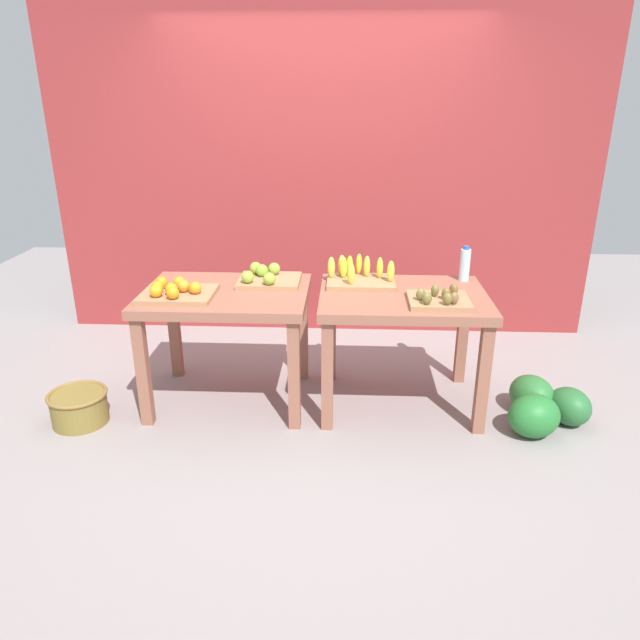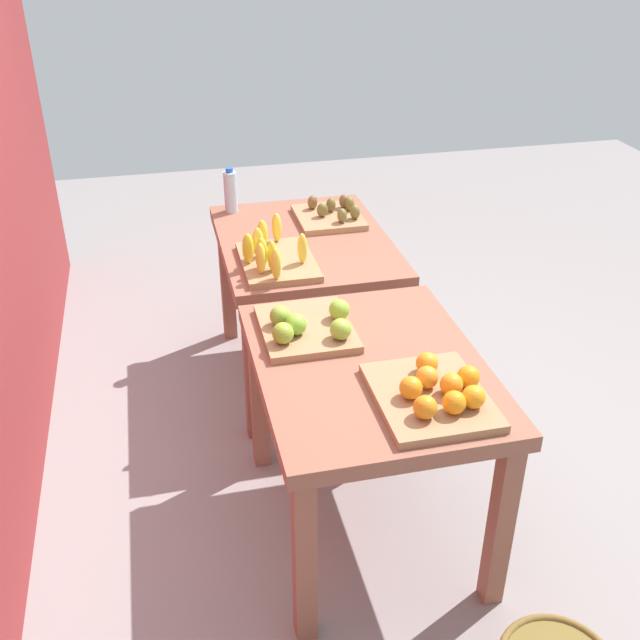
# 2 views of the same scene
# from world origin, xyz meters

# --- Properties ---
(ground_plane) EXTENTS (8.00, 8.00, 0.00)m
(ground_plane) POSITION_xyz_m (0.00, 0.00, 0.00)
(ground_plane) COLOR gray
(back_wall) EXTENTS (4.40, 0.12, 3.00)m
(back_wall) POSITION_xyz_m (0.00, 1.35, 1.50)
(back_wall) COLOR maroon
(back_wall) RESTS_ON ground_plane
(display_table_left) EXTENTS (1.04, 0.80, 0.77)m
(display_table_left) POSITION_xyz_m (-0.56, 0.00, 0.65)
(display_table_left) COLOR #8D5642
(display_table_left) RESTS_ON ground_plane
(display_table_right) EXTENTS (1.04, 0.80, 0.77)m
(display_table_right) POSITION_xyz_m (0.56, 0.00, 0.65)
(display_table_right) COLOR #8D5642
(display_table_right) RESTS_ON ground_plane
(orange_bin) EXTENTS (0.44, 0.36, 0.11)m
(orange_bin) POSITION_xyz_m (-0.83, -0.14, 0.81)
(orange_bin) COLOR #A57751
(orange_bin) RESTS_ON display_table_left
(apple_bin) EXTENTS (0.40, 0.36, 0.11)m
(apple_bin) POSITION_xyz_m (-0.32, 0.18, 0.80)
(apple_bin) COLOR #A57751
(apple_bin) RESTS_ON display_table_left
(banana_crate) EXTENTS (0.45, 0.32, 0.17)m
(banana_crate) POSITION_xyz_m (0.29, 0.19, 0.82)
(banana_crate) COLOR #A57751
(banana_crate) RESTS_ON display_table_right
(kiwi_bin) EXTENTS (0.36, 0.32, 0.10)m
(kiwi_bin) POSITION_xyz_m (0.75, -0.18, 0.80)
(kiwi_bin) COLOR #A57751
(kiwi_bin) RESTS_ON display_table_right
(water_bottle) EXTENTS (0.07, 0.07, 0.23)m
(water_bottle) POSITION_xyz_m (0.98, 0.29, 0.88)
(water_bottle) COLOR silver
(water_bottle) RESTS_ON display_table_right
(watermelon_pile) EXTENTS (0.62, 0.63, 0.27)m
(watermelon_pile) POSITION_xyz_m (1.43, -0.23, 0.13)
(watermelon_pile) COLOR #266330
(watermelon_pile) RESTS_ON ground_plane
(wicker_basket) EXTENTS (0.36, 0.36, 0.21)m
(wicker_basket) POSITION_xyz_m (-1.45, -0.35, 0.11)
(wicker_basket) COLOR olive
(wicker_basket) RESTS_ON ground_plane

